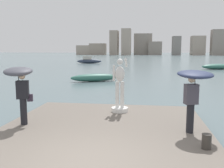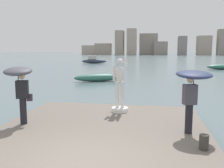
{
  "view_description": "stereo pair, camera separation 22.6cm",
  "coord_description": "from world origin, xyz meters",
  "px_view_note": "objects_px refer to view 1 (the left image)",
  "views": [
    {
      "loc": [
        1.34,
        -5.11,
        2.89
      ],
      "look_at": [
        0.0,
        4.49,
        1.55
      ],
      "focal_mm": 40.02,
      "sensor_mm": 36.0,
      "label": 1
    },
    {
      "loc": [
        1.57,
        -5.08,
        2.89
      ],
      "look_at": [
        0.0,
        4.49,
        1.55
      ],
      "focal_mm": 40.02,
      "sensor_mm": 36.0,
      "label": 2
    }
  ],
  "objects_px": {
    "boat_far": "(218,67)",
    "boat_mid": "(89,61)",
    "onlooker_right": "(194,83)",
    "mooring_bollard": "(207,141)",
    "boat_leftward": "(95,78)",
    "statue_white_figure": "(120,90)",
    "onlooker_left": "(20,80)"
  },
  "relations": [
    {
      "from": "boat_far",
      "to": "boat_mid",
      "type": "bearing_deg",
      "value": 150.34
    },
    {
      "from": "onlooker_right",
      "to": "mooring_bollard",
      "type": "xyz_separation_m",
      "value": [
        0.14,
        -1.29,
        -1.3
      ]
    },
    {
      "from": "boat_far",
      "to": "boat_leftward",
      "type": "relative_size",
      "value": 1.14
    },
    {
      "from": "statue_white_figure",
      "to": "onlooker_right",
      "type": "relative_size",
      "value": 1.14
    },
    {
      "from": "boat_leftward",
      "to": "mooring_bollard",
      "type": "bearing_deg",
      "value": -68.61
    },
    {
      "from": "onlooker_left",
      "to": "boat_far",
      "type": "distance_m",
      "value": 34.38
    },
    {
      "from": "statue_white_figure",
      "to": "onlooker_left",
      "type": "relative_size",
      "value": 1.1
    },
    {
      "from": "onlooker_right",
      "to": "boat_mid",
      "type": "distance_m",
      "value": 46.04
    },
    {
      "from": "boat_leftward",
      "to": "onlooker_right",
      "type": "bearing_deg",
      "value": -67.38
    },
    {
      "from": "onlooker_right",
      "to": "boat_far",
      "type": "xyz_separation_m",
      "value": [
        9.02,
        31.15,
        -1.5
      ]
    },
    {
      "from": "onlooker_right",
      "to": "boat_leftward",
      "type": "relative_size",
      "value": 0.43
    },
    {
      "from": "onlooker_right",
      "to": "boat_mid",
      "type": "bearing_deg",
      "value": 107.09
    },
    {
      "from": "mooring_bollard",
      "to": "boat_leftward",
      "type": "xyz_separation_m",
      "value": [
        -6.24,
        15.94,
        -0.24
      ]
    },
    {
      "from": "onlooker_left",
      "to": "statue_white_figure",
      "type": "bearing_deg",
      "value": 35.48
    },
    {
      "from": "onlooker_left",
      "to": "boat_far",
      "type": "bearing_deg",
      "value": 64.98
    },
    {
      "from": "onlooker_right",
      "to": "boat_far",
      "type": "height_order",
      "value": "onlooker_right"
    },
    {
      "from": "statue_white_figure",
      "to": "onlooker_left",
      "type": "height_order",
      "value": "statue_white_figure"
    },
    {
      "from": "onlooker_left",
      "to": "boat_mid",
      "type": "height_order",
      "value": "onlooker_left"
    },
    {
      "from": "boat_far",
      "to": "onlooker_left",
      "type": "bearing_deg",
      "value": -115.02
    },
    {
      "from": "mooring_bollard",
      "to": "boat_far",
      "type": "xyz_separation_m",
      "value": [
        8.88,
        32.44,
        -0.2
      ]
    },
    {
      "from": "onlooker_right",
      "to": "boat_mid",
      "type": "xyz_separation_m",
      "value": [
        -13.53,
        43.99,
        -1.33
      ]
    },
    {
      "from": "mooring_bollard",
      "to": "onlooker_right",
      "type": "bearing_deg",
      "value": 96.09
    },
    {
      "from": "boat_far",
      "to": "boat_leftward",
      "type": "height_order",
      "value": "boat_far"
    },
    {
      "from": "onlooker_left",
      "to": "boat_leftward",
      "type": "xyz_separation_m",
      "value": [
        -0.59,
        14.62,
        -1.54
      ]
    },
    {
      "from": "onlooker_left",
      "to": "onlooker_right",
      "type": "distance_m",
      "value": 5.51
    },
    {
      "from": "onlooker_left",
      "to": "boat_leftward",
      "type": "height_order",
      "value": "onlooker_left"
    },
    {
      "from": "statue_white_figure",
      "to": "onlooker_right",
      "type": "xyz_separation_m",
      "value": [
        2.45,
        -2.22,
        0.63
      ]
    },
    {
      "from": "statue_white_figure",
      "to": "onlooker_right",
      "type": "bearing_deg",
      "value": -42.18
    },
    {
      "from": "onlooker_left",
      "to": "boat_mid",
      "type": "relative_size",
      "value": 0.37
    },
    {
      "from": "boat_mid",
      "to": "boat_leftward",
      "type": "bearing_deg",
      "value": -75.8
    },
    {
      "from": "onlooker_right",
      "to": "mooring_bollard",
      "type": "distance_m",
      "value": 1.84
    },
    {
      "from": "onlooker_left",
      "to": "onlooker_right",
      "type": "relative_size",
      "value": 1.03
    }
  ]
}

